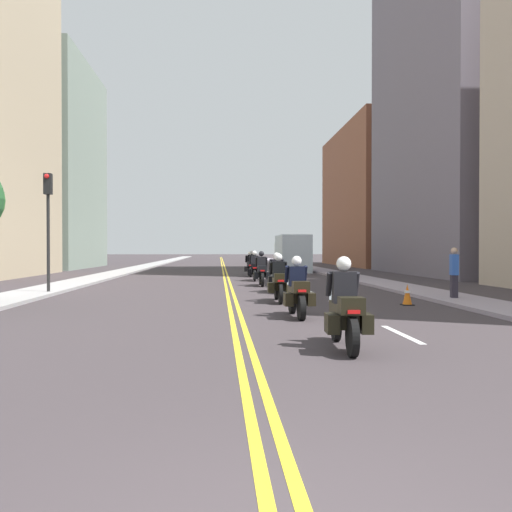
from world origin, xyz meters
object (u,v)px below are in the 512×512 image
Objects in this scene: parked_truck at (292,255)px; pedestrian_0 at (454,273)px; motorcycle_1 at (297,293)px; motorcycle_5 at (254,269)px; motorcycle_2 at (279,282)px; motorcycle_6 at (250,266)px; motorcycle_0 at (345,312)px; motorcycle_4 at (262,272)px; motorcycle_7 at (252,265)px; traffic_cone_0 at (407,295)px; motorcycle_3 at (277,276)px; traffic_light_near at (48,211)px.

pedestrian_0 is at bearing -84.71° from parked_truck.
motorcycle_5 is (-0.04, 16.11, 0.03)m from motorcycle_1.
motorcycle_5 reaches higher than motorcycle_2.
motorcycle_6 is at bearing -115.86° from parked_truck.
pedestrian_0 reaches higher than motorcycle_0.
motorcycle_4 reaches higher than motorcycle_1.
motorcycle_6 is at bearing 91.37° from motorcycle_4.
motorcycle_4 is 1.02× the size of motorcycle_7.
motorcycle_6 is at bearing -151.47° from pedestrian_0.
motorcycle_7 is at bearing -131.11° from parked_truck.
motorcycle_7 is 3.29× the size of traffic_cone_0.
motorcycle_1 is 0.99× the size of motorcycle_6.
motorcycle_5 is 1.07× the size of motorcycle_6.
motorcycle_2 is at bearing -98.65° from parked_truck.
motorcycle_6 is 0.32× the size of parked_truck.
motorcycle_0 is at bearing -89.09° from motorcycle_6.
motorcycle_7 reaches higher than motorcycle_0.
traffic_cone_0 is at bearing -56.12° from motorcycle_3.
motorcycle_7 is at bearing 99.33° from traffic_cone_0.
traffic_light_near is at bearing -177.77° from motorcycle_3.
motorcycle_2 is at bearing -87.18° from motorcycle_5.
motorcycle_1 is at bearing -93.11° from motorcycle_7.
parked_truck is (3.30, 20.13, 0.61)m from motorcycle_3.
motorcycle_0 reaches higher than motorcycle_3.
parked_truck is at bearing 59.32° from traffic_light_near.
motorcycle_0 is 15.11m from traffic_light_near.
motorcycle_5 is 13.53m from pedestrian_0.
motorcycle_4 is at bearing -134.57° from pedestrian_0.
motorcycle_6 is at bearing 102.36° from traffic_cone_0.
motorcycle_5 is 8.21m from motorcycle_7.
motorcycle_3 reaches higher than motorcycle_2.
motorcycle_0 is 4.49m from motorcycle_1.
motorcycle_7 is (-0.01, 16.33, -0.01)m from motorcycle_3.
motorcycle_5 is 4.43m from motorcycle_6.
motorcycle_1 is 0.93× the size of motorcycle_5.
motorcycle_0 reaches higher than motorcycle_2.
motorcycle_7 reaches higher than motorcycle_2.
motorcycle_2 is 4.09m from traffic_cone_0.
motorcycle_5 is 1.25× the size of pedestrian_0.
motorcycle_4 is 0.98× the size of motorcycle_5.
motorcycle_4 is 8.68m from motorcycle_6.
motorcycle_4 reaches higher than motorcycle_2.
motorcycle_4 is at bearing 93.17° from motorcycle_0.
motorcycle_6 is 8.43m from parked_truck.
motorcycle_0 is 1.07× the size of motorcycle_1.
motorcycle_7 is (0.31, 12.45, -0.02)m from motorcycle_4.
parked_truck is at bearing 78.48° from motorcycle_4.
parked_truck is (3.45, 32.59, 0.61)m from motorcycle_0.
parked_truck is (3.63, 28.10, 0.64)m from motorcycle_1.
pedestrian_0 is at bearing 0.84° from motorcycle_2.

